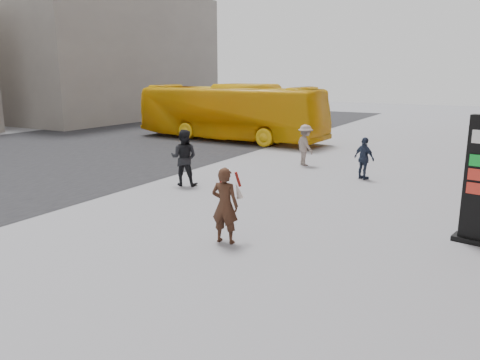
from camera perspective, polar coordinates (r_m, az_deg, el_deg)
The scene contains 8 objects.
ground at distance 10.93m, azimuth -0.43°, elevation -6.19°, with size 100.00×100.00×0.00m, color #9E9EA3.
road at distance 23.21m, azimuth -22.48°, elevation 3.04°, with size 16.00×60.00×0.01m, color black.
bg_building_far at distance 41.14m, azimuth -15.90°, elevation 14.37°, with size 10.00×18.00×10.00m, color gray.
woman at distance 9.97m, azimuth -1.83°, elevation -2.98°, with size 0.67×0.62×1.65m.
bus at distance 25.71m, azimuth -1.31°, elevation 8.28°, with size 2.55×10.90×3.04m, color #E4AA0C.
pedestrian_a at distance 15.24m, azimuth -6.85°, elevation 2.72°, with size 0.89×0.69×1.82m, color black.
pedestrian_b at distance 18.69m, azimuth 7.95°, elevation 4.23°, with size 1.04×0.60×1.61m, color gray.
pedestrian_c at distance 16.61m, azimuth 14.90°, elevation 2.57°, with size 0.85×0.35×1.45m, color #263045.
Camera 1 is at (5.22, -8.92, 3.57)m, focal length 35.00 mm.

